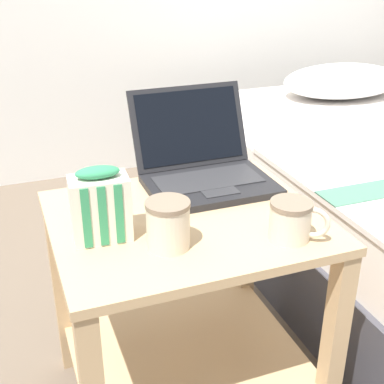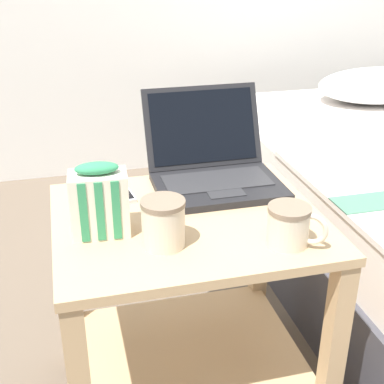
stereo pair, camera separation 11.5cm
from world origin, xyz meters
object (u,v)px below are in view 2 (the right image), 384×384
laptop (213,166)px  mug_front_right (163,220)px  cell_phone (115,191)px  mug_front_left (290,224)px  snack_bag (99,201)px

laptop → mug_front_right: bearing=-124.0°
mug_front_right → cell_phone: bearing=104.3°
mug_front_left → cell_phone: mug_front_left is taller
mug_front_left → mug_front_right: (-0.25, 0.06, 0.01)m
snack_bag → mug_front_right: bearing=-33.4°
mug_front_right → snack_bag: bearing=146.6°
laptop → cell_phone: 0.26m
mug_front_left → snack_bag: (-0.37, 0.14, 0.03)m
snack_bag → laptop: bearing=32.8°
mug_front_left → snack_bag: 0.40m
snack_bag → cell_phone: snack_bag is taller
mug_front_right → snack_bag: snack_bag is taller
mug_front_left → laptop: bearing=100.6°
laptop → snack_bag: (-0.31, -0.20, 0.03)m
mug_front_right → cell_phone: (-0.07, 0.27, -0.05)m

